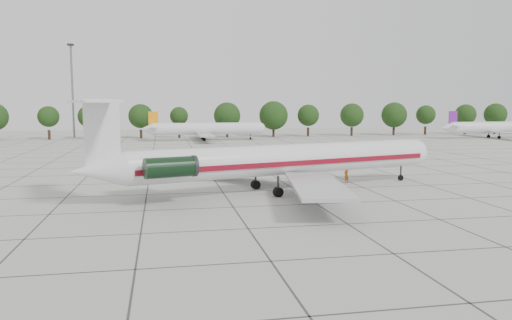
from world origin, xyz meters
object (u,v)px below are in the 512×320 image
at_px(bg_airliner_c, 206,129).
at_px(bg_airliner_e, 497,127).
at_px(floodlight_mast, 72,85).
at_px(ground_crew, 346,175).
at_px(main_airliner, 272,160).

xyz_separation_m(bg_airliner_c, bg_airliner_e, (78.10, -6.90, 0.00)).
bearing_deg(floodlight_mast, ground_crew, -62.89).
distance_m(bg_airliner_e, floodlight_mast, 116.21).
height_order(main_airliner, bg_airliner_e, main_airliner).
bearing_deg(ground_crew, floodlight_mast, -98.21).
distance_m(ground_crew, bg_airliner_e, 93.60).
height_order(main_airliner, floodlight_mast, floodlight_mast).
bearing_deg(bg_airliner_c, bg_airliner_e, -5.05).
bearing_deg(ground_crew, bg_airliner_c, -117.11).
bearing_deg(bg_airliner_e, main_airliner, -138.46).
bearing_deg(main_airliner, floodlight_mast, 94.76).
distance_m(bg_airliner_c, bg_airliner_e, 78.40).
xyz_separation_m(main_airliner, bg_airliner_e, (78.00, 69.10, -0.58)).
bearing_deg(ground_crew, main_airliner, -11.15).
bearing_deg(bg_airliner_c, main_airliner, -89.92).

